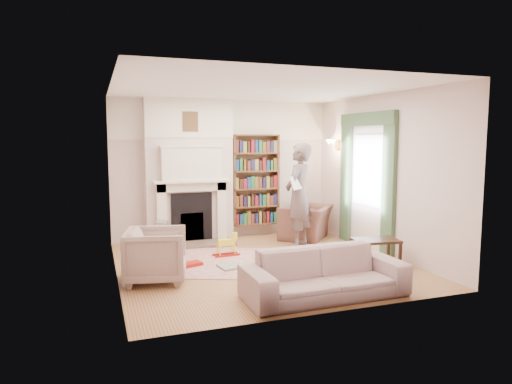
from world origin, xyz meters
name	(u,v)px	position (x,y,z in m)	size (l,w,h in m)	color
floor	(261,264)	(0.00, 0.00, 0.00)	(4.50, 4.50, 0.00)	brown
ceiling	(261,89)	(0.00, 0.00, 2.80)	(4.50, 4.50, 0.00)	white
wall_back	(223,169)	(0.00, 2.25, 1.40)	(4.50, 4.50, 0.00)	beige
wall_front	(330,194)	(0.00, -2.25, 1.40)	(4.50, 4.50, 0.00)	beige
wall_left	(114,183)	(-2.25, 0.00, 1.40)	(4.50, 4.50, 0.00)	beige
wall_right	(381,175)	(2.25, 0.00, 1.40)	(4.50, 4.50, 0.00)	beige
fireplace	(189,172)	(-0.75, 2.05, 1.39)	(1.70, 0.58, 2.80)	beige
bookcase	(255,180)	(0.65, 2.12, 1.18)	(1.00, 0.24, 1.85)	brown
window	(368,170)	(2.23, 0.40, 1.45)	(0.02, 0.90, 1.30)	silver
curtain_left	(389,188)	(2.20, -0.30, 1.20)	(0.07, 0.32, 2.40)	#324A30
curtain_right	(346,181)	(2.20, 1.10, 1.20)	(0.07, 0.32, 2.40)	#324A30
pelmet	(367,119)	(2.19, 0.40, 2.38)	(0.09, 1.70, 0.24)	#324A30
wall_sconce	(329,145)	(2.03, 1.50, 1.90)	(0.20, 0.24, 0.24)	gold
rug	(243,262)	(-0.25, 0.16, 0.01)	(2.46, 1.90, 0.01)	#C2AB92
armchair_reading	(306,222)	(1.52, 1.48, 0.34)	(1.04, 0.91, 0.67)	#502D2B
armchair_left	(156,255)	(-1.72, -0.37, 0.38)	(0.82, 0.84, 0.76)	#BAB09A
sofa	(325,274)	(0.22, -1.75, 0.31)	(2.10, 0.82, 0.61)	#B4A595
man_reading	(299,195)	(1.07, 0.88, 0.97)	(0.71, 0.47, 1.95)	#564745
newspaper	(296,183)	(0.92, 0.68, 1.23)	(0.36, 0.02, 0.25)	silver
coffee_table	(375,253)	(1.64, -0.78, 0.23)	(0.70, 0.45, 0.45)	#341F12
paraffin_heater	(162,236)	(-1.40, 1.41, 0.28)	(0.24, 0.24, 0.55)	#A6A8AE
rocking_horse	(226,245)	(-0.41, 0.65, 0.20)	(0.46, 0.18, 0.40)	yellow
board_game	(231,266)	(-0.53, -0.07, 0.03)	(0.37, 0.37, 0.03)	gold
game_box_lid	(191,264)	(-1.11, 0.23, 0.04)	(0.32, 0.22, 0.05)	#A01C12
comic_annuals	(290,269)	(0.29, -0.50, 0.02)	(0.58, 0.64, 0.02)	red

